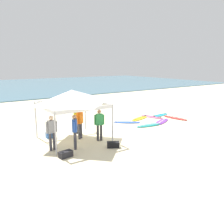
# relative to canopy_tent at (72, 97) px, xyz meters

# --- Properties ---
(ground_plane) EXTENTS (80.00, 80.00, 0.00)m
(ground_plane) POSITION_rel_canopy_tent_xyz_m (2.71, -0.44, -2.39)
(ground_plane) COLOR beige
(sea) EXTENTS (80.00, 36.00, 0.10)m
(sea) POSITION_rel_canopy_tent_xyz_m (2.71, 33.41, -2.34)
(sea) COLOR teal
(sea) RESTS_ON ground
(canopy_tent) EXTENTS (3.20, 3.20, 2.75)m
(canopy_tent) POSITION_rel_canopy_tent_xyz_m (0.00, 0.00, 0.00)
(canopy_tent) COLOR #B7B7BC
(canopy_tent) RESTS_ON ground
(surfboard_yellow) EXTENTS (2.06, 1.15, 0.19)m
(surfboard_yellow) POSITION_rel_canopy_tent_xyz_m (6.23, 1.70, -2.35)
(surfboard_yellow) COLOR yellow
(surfboard_yellow) RESTS_ON ground
(surfboard_teal) EXTENTS (2.19, 0.77, 0.19)m
(surfboard_teal) POSITION_rel_canopy_tent_xyz_m (5.53, -0.17, -2.35)
(surfboard_teal) COLOR #19847F
(surfboard_teal) RESTS_ON ground
(surfboard_cyan) EXTENTS (2.00, 0.82, 0.19)m
(surfboard_cyan) POSITION_rel_canopy_tent_xyz_m (8.26, 1.62, -2.35)
(surfboard_cyan) COLOR #23B2CC
(surfboard_cyan) RESTS_ON ground
(surfboard_purple) EXTENTS (2.22, 1.45, 0.19)m
(surfboard_purple) POSITION_rel_canopy_tent_xyz_m (6.84, 0.06, -2.35)
(surfboard_purple) COLOR purple
(surfboard_purple) RESTS_ON ground
(surfboard_blue) EXTENTS (1.82, 1.61, 0.19)m
(surfboard_blue) POSITION_rel_canopy_tent_xyz_m (4.68, 1.33, -2.35)
(surfboard_blue) COLOR blue
(surfboard_blue) RESTS_ON ground
(surfboard_red) EXTENTS (0.81, 2.07, 0.19)m
(surfboard_red) POSITION_rel_canopy_tent_xyz_m (8.54, 0.30, -2.35)
(surfboard_red) COLOR red
(surfboard_red) RESTS_ON ground
(surfboard_pink) EXTENTS (1.04, 1.96, 0.19)m
(surfboard_pink) POSITION_rel_canopy_tent_xyz_m (7.32, 1.56, -2.35)
(surfboard_pink) COLOR pink
(surfboard_pink) RESTS_ON ground
(person_orange) EXTENTS (0.47, 0.38, 1.71)m
(person_orange) POSITION_rel_canopy_tent_xyz_m (0.41, -0.00, -1.40)
(person_orange) COLOR #383842
(person_orange) RESTS_ON ground
(person_blue) EXTENTS (0.37, 0.49, 1.71)m
(person_blue) POSITION_rel_canopy_tent_xyz_m (-0.48, -1.27, -1.40)
(person_blue) COLOR #383842
(person_blue) RESTS_ON ground
(person_yellow) EXTENTS (0.29, 0.54, 1.71)m
(person_yellow) POSITION_rel_canopy_tent_xyz_m (0.67, 1.03, -1.40)
(person_yellow) COLOR #2D2D33
(person_yellow) RESTS_ON ground
(person_grey) EXTENTS (0.55, 0.24, 1.71)m
(person_grey) POSITION_rel_canopy_tent_xyz_m (-1.48, -0.85, -1.40)
(person_grey) COLOR #383842
(person_grey) RESTS_ON ground
(person_green) EXTENTS (0.52, 0.33, 1.71)m
(person_green) POSITION_rel_canopy_tent_xyz_m (1.13, -0.89, -1.40)
(person_green) COLOR #2D2D33
(person_green) RESTS_ON ground
(gear_bag_near_tent) EXTENTS (0.65, 0.42, 0.28)m
(gear_bag_near_tent) POSITION_rel_canopy_tent_xyz_m (-1.28, -1.98, -2.25)
(gear_bag_near_tent) COLOR #232328
(gear_bag_near_tent) RESTS_ON ground
(gear_bag_by_pole) EXTENTS (0.68, 0.58, 0.28)m
(gear_bag_by_pole) POSITION_rel_canopy_tent_xyz_m (1.16, -2.16, -2.25)
(gear_bag_by_pole) COLOR black
(gear_bag_by_pole) RESTS_ON ground
(cooler_box) EXTENTS (0.50, 0.36, 0.39)m
(cooler_box) POSITION_rel_canopy_tent_xyz_m (-0.92, 1.08, -2.19)
(cooler_box) COLOR #2D60B7
(cooler_box) RESTS_ON ground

